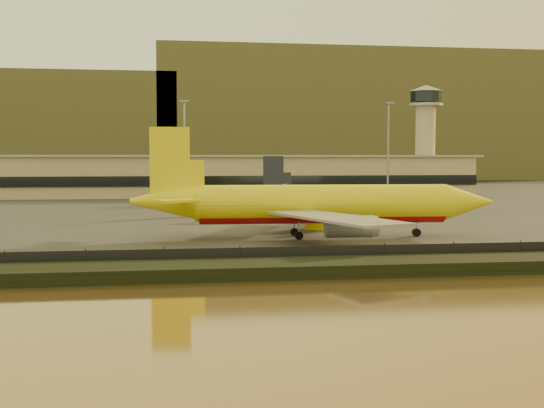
{
  "coord_description": "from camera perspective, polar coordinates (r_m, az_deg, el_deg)",
  "views": [
    {
      "loc": [
        -13.19,
        -84.8,
        11.95
      ],
      "look_at": [
        1.16,
        12.0,
        5.31
      ],
      "focal_mm": 45.0,
      "sensor_mm": 36.0,
      "label": 1
    }
  ],
  "objects": [
    {
      "name": "white_narrowbody_jet",
      "position": [
        148.15,
        6.54,
        0.71
      ],
      "size": [
        41.91,
        40.2,
        12.14
      ],
      "rotation": [
        0.0,
        0.0,
        -0.23
      ],
      "color": "silver",
      "rests_on": "tarmac"
    },
    {
      "name": "dhl_cargo_jet",
      "position": [
        100.41,
        3.72,
        -0.08
      ],
      "size": [
        54.08,
        52.97,
        16.16
      ],
      "rotation": [
        0.0,
        0.0,
        -0.05
      ],
      "color": "yellow",
      "rests_on": "tarmac"
    },
    {
      "name": "ground",
      "position": [
        86.65,
        0.41,
        -4.04
      ],
      "size": [
        900.0,
        900.0,
        0.0
      ],
      "primitive_type": "plane",
      "color": "black",
      "rests_on": "ground"
    },
    {
      "name": "gse_vehicle_yellow",
      "position": [
        111.73,
        3.97,
        -1.65
      ],
      "size": [
        4.82,
        3.44,
        1.98
      ],
      "primitive_type": "cube",
      "rotation": [
        0.0,
        0.0,
        -0.37
      ],
      "color": "yellow",
      "rests_on": "tarmac"
    },
    {
      "name": "tarmac",
      "position": [
        180.67,
        -4.23,
        0.11
      ],
      "size": [
        320.0,
        220.0,
        0.2
      ],
      "primitive_type": "cube",
      "color": "#2D2D2D",
      "rests_on": "ground"
    },
    {
      "name": "apron_light_masts",
      "position": [
        162.31,
        1.58,
        5.21
      ],
      "size": [
        152.2,
        12.2,
        25.4
      ],
      "color": "slate",
      "rests_on": "tarmac"
    },
    {
      "name": "terminal_building",
      "position": [
        210.43,
        -8.8,
        2.29
      ],
      "size": [
        202.0,
        25.0,
        12.6
      ],
      "color": "tan",
      "rests_on": "tarmac"
    },
    {
      "name": "embankment",
      "position": [
        69.98,
        2.55,
        -5.37
      ],
      "size": [
        320.0,
        7.0,
        1.4
      ],
      "primitive_type": "cube",
      "color": "black",
      "rests_on": "ground"
    },
    {
      "name": "distant_hills",
      "position": [
        425.31,
        -9.5,
        6.45
      ],
      "size": [
        470.0,
        160.0,
        70.0
      ],
      "color": "brown",
      "rests_on": "ground"
    },
    {
      "name": "perimeter_fence",
      "position": [
        73.77,
        1.96,
        -4.42
      ],
      "size": [
        300.0,
        0.05,
        2.2
      ],
      "primitive_type": "cube",
      "color": "black",
      "rests_on": "tarmac"
    },
    {
      "name": "control_tower",
      "position": [
        231.48,
        12.71,
        6.2
      ],
      "size": [
        11.2,
        11.2,
        35.5
      ],
      "color": "tan",
      "rests_on": "tarmac"
    },
    {
      "name": "gse_vehicle_white",
      "position": [
        123.66,
        -5.43,
        -1.18
      ],
      "size": [
        4.26,
        3.08,
        1.75
      ],
      "primitive_type": "cube",
      "rotation": [
        0.0,
        0.0,
        -0.38
      ],
      "color": "silver",
      "rests_on": "tarmac"
    }
  ]
}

